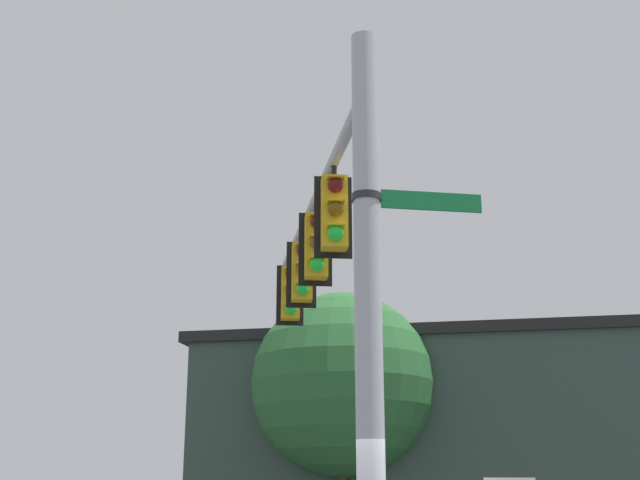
% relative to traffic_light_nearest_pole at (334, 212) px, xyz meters
% --- Properties ---
extents(signal_pole, '(0.31, 0.31, 7.28)m').
position_rel_traffic_light_nearest_pole_xyz_m(signal_pole, '(-0.15, 2.09, -2.08)').
color(signal_pole, '#ADB2B7').
rests_on(signal_pole, ground).
extents(mast_arm, '(0.75, 8.12, 0.17)m').
position_rel_traffic_light_nearest_pole_xyz_m(mast_arm, '(0.14, -1.97, 0.78)').
color(mast_arm, '#ADB2B7').
extents(traffic_light_nearest_pole, '(0.54, 0.49, 1.31)m').
position_rel_traffic_light_nearest_pole_xyz_m(traffic_light_nearest_pole, '(0.00, 0.00, 0.00)').
color(traffic_light_nearest_pole, black).
extents(traffic_light_mid_inner, '(0.54, 0.49, 1.31)m').
position_rel_traffic_light_nearest_pole_xyz_m(traffic_light_mid_inner, '(0.12, -1.66, 0.00)').
color(traffic_light_mid_inner, black).
extents(traffic_light_mid_outer, '(0.54, 0.49, 1.31)m').
position_rel_traffic_light_nearest_pole_xyz_m(traffic_light_mid_outer, '(0.24, -3.33, 0.00)').
color(traffic_light_mid_outer, black).
extents(traffic_light_arm_end, '(0.54, 0.49, 1.31)m').
position_rel_traffic_light_nearest_pole_xyz_m(traffic_light_arm_end, '(0.36, -4.99, 0.00)').
color(traffic_light_arm_end, black).
extents(street_name_sign, '(1.54, 0.35, 0.22)m').
position_rel_traffic_light_nearest_pole_xyz_m(street_name_sign, '(-0.51, 2.06, -0.53)').
color(street_name_sign, '#147238').
extents(storefront_building, '(15.13, 10.12, 6.21)m').
position_rel_traffic_light_nearest_pole_xyz_m(storefront_building, '(-4.48, -13.04, -2.60)').
color(storefront_building, '#33473D').
rests_on(storefront_building, ground).
extents(tree_by_storefront, '(4.77, 4.77, 7.06)m').
position_rel_traffic_light_nearest_pole_xyz_m(tree_by_storefront, '(-1.31, -10.78, -1.06)').
color(tree_by_storefront, '#4C3823').
rests_on(tree_by_storefront, ground).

